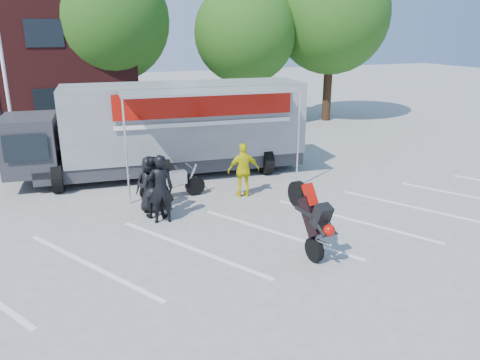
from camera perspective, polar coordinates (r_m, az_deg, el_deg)
ground at (r=11.71m, az=5.91°, el=-8.50°), size 100.00×100.00×0.00m
parking_bay_lines at (r=12.51m, az=3.79°, el=-6.60°), size 18.09×13.33×0.01m
flagpole at (r=19.28m, az=-26.62°, el=15.75°), size 1.61×0.12×8.00m
tree_left at (r=25.41m, az=-15.86°, el=18.19°), size 6.12×6.12×8.64m
tree_mid at (r=26.21m, az=0.63°, el=17.44°), size 5.44×5.44×7.68m
tree_right at (r=28.07m, az=11.09°, el=19.07°), size 6.46×6.46×9.12m
transporter_truck at (r=17.76m, az=-8.05°, el=0.78°), size 10.87×5.98×3.33m
parked_motorcycle at (r=15.19m, az=-8.12°, el=-2.22°), size 2.21×0.84×1.14m
stunt_bike_rider at (r=11.75m, az=7.17°, el=-8.46°), size 0.92×1.72×1.96m
spectator_leather_a at (r=13.98m, az=-10.93°, el=-0.52°), size 0.85×0.59×1.68m
spectator_leather_b at (r=13.10m, az=-9.65°, el=-1.08°), size 0.76×0.54×1.96m
spectator_leather_c at (r=13.55m, az=-10.59°, el=-0.81°), size 1.07×0.97×1.81m
spectator_hivis at (r=14.95m, az=0.44°, el=1.20°), size 1.08×0.57×1.77m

